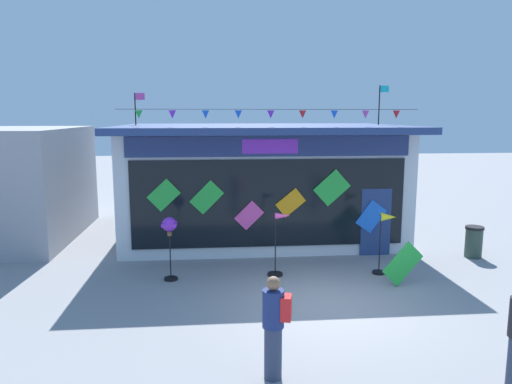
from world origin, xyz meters
TOP-DOWN VIEW (x-y plane):
  - ground_plane at (0.00, 0.00)m, footprint 80.00×80.00m
  - kite_shop_building at (-0.89, 6.42)m, footprint 9.15×6.59m
  - wind_spinner_far_left at (-3.60, 1.97)m, footprint 0.37×0.37m
  - wind_spinner_left at (-0.84, 2.07)m, footprint 0.57×0.40m
  - wind_spinner_center_left at (1.95, 1.96)m, footprint 0.58×0.34m
  - person_near_camera at (-1.59, -2.81)m, footprint 0.47×0.36m
  - trash_bin at (5.07, 3.14)m, footprint 0.52×0.52m
  - display_kite_on_ground at (2.07, 1.06)m, footprint 1.09×0.20m

SIDE VIEW (x-z plane):
  - ground_plane at x=0.00m, z-range 0.00..0.00m
  - trash_bin at x=5.07m, z-range 0.01..0.93m
  - display_kite_on_ground at x=2.07m, z-range 0.00..1.09m
  - wind_spinner_left at x=-0.84m, z-range 0.04..1.70m
  - person_near_camera at x=-1.59m, z-range 0.05..1.73m
  - wind_spinner_center_left at x=1.95m, z-range 0.34..1.97m
  - wind_spinner_far_left at x=-3.60m, z-range 0.46..2.08m
  - kite_shop_building at x=-0.89m, z-range -0.65..4.48m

